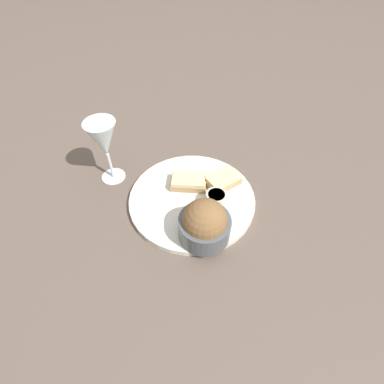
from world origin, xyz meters
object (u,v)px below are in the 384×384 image
at_px(salad_bowl, 205,224).
at_px(sauce_ramekin, 216,199).
at_px(cheese_toast_near, 223,180).
at_px(wine_glass, 104,141).
at_px(cheese_toast_far, 189,182).

bearing_deg(salad_bowl, sauce_ramekin, 43.09).
xyz_separation_m(salad_bowl, cheese_toast_near, (0.12, 0.11, -0.03)).
xyz_separation_m(salad_bowl, wine_glass, (-0.12, 0.28, 0.07)).
relative_size(cheese_toast_near, wine_glass, 0.51).
height_order(sauce_ramekin, wine_glass, wine_glass).
bearing_deg(wine_glass, cheese_toast_far, -40.11).
relative_size(salad_bowl, sauce_ramekin, 2.32).
distance_m(sauce_ramekin, cheese_toast_near, 0.07).
distance_m(salad_bowl, wine_glass, 0.31).
xyz_separation_m(sauce_ramekin, cheese_toast_near, (0.05, 0.05, -0.01)).
bearing_deg(salad_bowl, cheese_toast_far, 75.59).
xyz_separation_m(cheese_toast_far, wine_glass, (-0.16, 0.13, 0.10)).
distance_m(sauce_ramekin, cheese_toast_far, 0.09).
bearing_deg(salad_bowl, cheese_toast_near, 44.17).
bearing_deg(sauce_ramekin, cheese_toast_far, 108.26).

